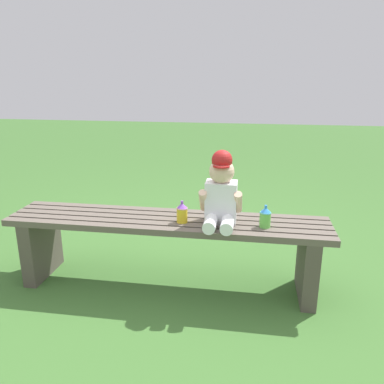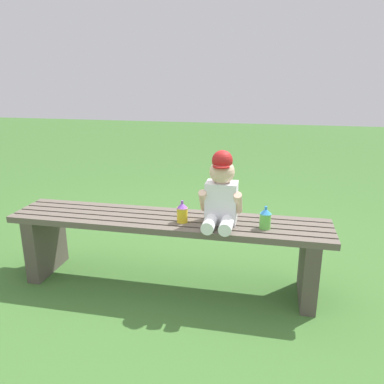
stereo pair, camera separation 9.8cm
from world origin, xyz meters
The scene contains 5 objects.
ground_plane centered at (0.00, 0.00, 0.00)m, with size 16.00×16.00×0.00m, color #3D6B2D.
park_bench centered at (0.00, 0.00, 0.29)m, with size 1.83×0.35×0.42m.
child_figure centered at (0.31, -0.02, 0.60)m, with size 0.23×0.27×0.40m.
sippy_cup_left centered at (0.10, -0.04, 0.48)m, with size 0.06×0.06×0.12m.
sippy_cup_right centered at (0.55, -0.04, 0.48)m, with size 0.06×0.06×0.12m.
Camera 2 is at (0.56, -1.99, 1.21)m, focal length 36.07 mm.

